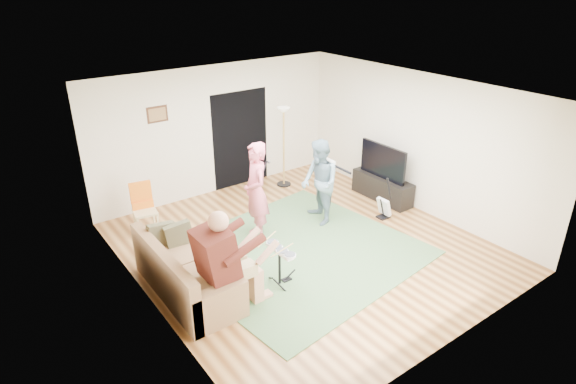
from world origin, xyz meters
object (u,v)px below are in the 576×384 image
object	(u,v)px
drum_kit	(280,268)
torchiere_lamp	(284,133)
sofa	(182,278)
dining_chair	(145,216)
tv_cabinet	(382,188)
television	(383,161)
singer	(256,192)
guitarist	(319,183)
guitar_spare	(384,207)

from	to	relation	value
drum_kit	torchiere_lamp	distance (m)	3.89
sofa	dining_chair	size ratio (longest dim) A/B	2.19
sofa	tv_cabinet	xyz separation A→B (m)	(4.79, 0.56, -0.03)
television	torchiere_lamp	bearing A→B (deg)	123.23
dining_chair	television	bearing A→B (deg)	-10.17
singer	guitarist	world-z (taller)	singer
drum_kit	guitarist	bearing A→B (deg)	34.36
drum_kit	guitar_spare	xyz separation A→B (m)	(2.90, 0.58, -0.04)
dining_chair	tv_cabinet	distance (m)	4.80
drum_kit	guitarist	size ratio (longest dim) A/B	0.40
guitarist	tv_cabinet	size ratio (longest dim) A/B	1.16
sofa	drum_kit	distance (m)	1.45
tv_cabinet	drum_kit	bearing A→B (deg)	-160.93
guitar_spare	dining_chair	world-z (taller)	dining_chair
sofa	guitarist	size ratio (longest dim) A/B	1.27
singer	tv_cabinet	size ratio (longest dim) A/B	1.27
drum_kit	television	bearing A→B (deg)	19.33
singer	dining_chair	size ratio (longest dim) A/B	1.89
drum_kit	television	distance (m)	3.70
sofa	guitar_spare	distance (m)	4.19
dining_chair	guitarist	bearing A→B (deg)	-19.95
drum_kit	guitar_spare	world-z (taller)	guitar_spare
drum_kit	dining_chair	size ratio (longest dim) A/B	0.69
guitarist	dining_chair	size ratio (longest dim) A/B	1.72
television	tv_cabinet	bearing A→B (deg)	0.00
singer	tv_cabinet	distance (m)	3.06
guitarist	dining_chair	world-z (taller)	guitarist
sofa	drum_kit	size ratio (longest dim) A/B	3.18
singer	drum_kit	bearing A→B (deg)	-4.09
guitarist	guitar_spare	xyz separation A→B (m)	(1.12, -0.63, -0.57)
drum_kit	dining_chair	bearing A→B (deg)	110.43
singer	dining_chair	bearing A→B (deg)	-115.15
guitar_spare	sofa	bearing A→B (deg)	179.08
sofa	singer	bearing A→B (deg)	23.18
guitarist	dining_chair	bearing A→B (deg)	-102.17
television	singer	bearing A→B (deg)	175.81
singer	television	size ratio (longest dim) A/B	1.53
singer	dining_chair	distance (m)	2.13
sofa	dining_chair	xyz separation A→B (m)	(0.26, 2.12, 0.06)
drum_kit	tv_cabinet	xyz separation A→B (m)	(3.50, 1.21, -0.03)
drum_kit	guitar_spare	size ratio (longest dim) A/B	0.78
guitarist	television	bearing A→B (deg)	106.64
sofa	guitar_spare	xyz separation A→B (m)	(4.19, -0.07, -0.04)
guitar_spare	television	world-z (taller)	television
guitarist	tv_cabinet	xyz separation A→B (m)	(1.72, -0.01, -0.56)
guitarist	singer	bearing A→B (deg)	-82.59
dining_chair	drum_kit	bearing A→B (deg)	-60.51
singer	sofa	bearing A→B (deg)	-50.95
torchiere_lamp	television	distance (m)	2.19
guitar_spare	television	size ratio (longest dim) A/B	0.72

